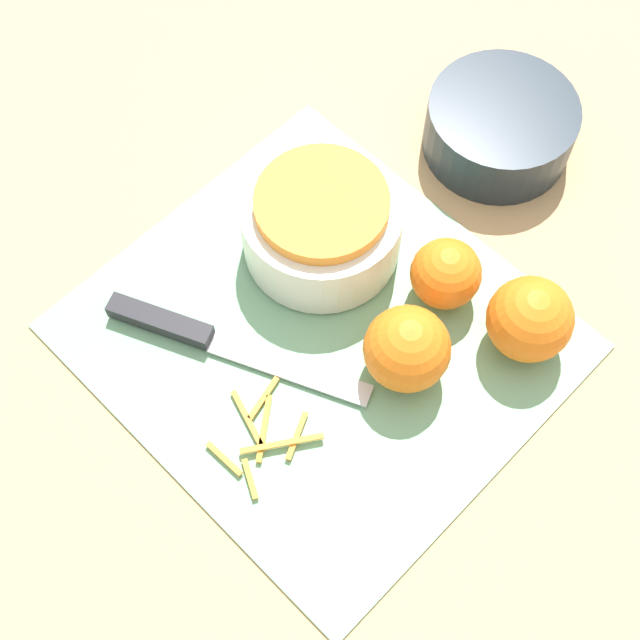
{
  "coord_description": "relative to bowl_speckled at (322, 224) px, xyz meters",
  "views": [
    {
      "loc": [
        0.25,
        -0.26,
        0.76
      ],
      "look_at": [
        0.0,
        0.0,
        0.04
      ],
      "focal_mm": 50.0,
      "sensor_mm": 36.0,
      "label": 1
    }
  ],
  "objects": [
    {
      "name": "orange_right",
      "position": [
        0.2,
        0.06,
        0.0
      ],
      "size": [
        0.08,
        0.08,
        0.08
      ],
      "color": "orange",
      "rests_on": "cutting_board"
    },
    {
      "name": "orange_left",
      "position": [
        0.14,
        -0.04,
        -0.0
      ],
      "size": [
        0.08,
        0.08,
        0.08
      ],
      "color": "orange",
      "rests_on": "cutting_board"
    },
    {
      "name": "cutting_board",
      "position": [
        0.07,
        -0.07,
        -0.04
      ],
      "size": [
        0.41,
        0.37,
        0.01
      ],
      "color": "#75AD84",
      "rests_on": "ground_plane"
    },
    {
      "name": "knife",
      "position": [
        -0.02,
        -0.16,
        -0.03
      ],
      "size": [
        0.24,
        0.12,
        0.02
      ],
      "rotation": [
        0.0,
        0.0,
        0.42
      ],
      "color": "#232328",
      "rests_on": "cutting_board"
    },
    {
      "name": "bowl_speckled",
      "position": [
        0.0,
        0.0,
        0.0
      ],
      "size": [
        0.15,
        0.15,
        0.08
      ],
      "color": "silver",
      "rests_on": "cutting_board"
    },
    {
      "name": "bowl_dark",
      "position": [
        0.04,
        0.22,
        -0.01
      ],
      "size": [
        0.15,
        0.15,
        0.06
      ],
      "color": "#1E2833",
      "rests_on": "ground_plane"
    },
    {
      "name": "orange_back",
      "position": [
        0.12,
        0.04,
        -0.01
      ],
      "size": [
        0.07,
        0.07,
        0.07
      ],
      "color": "orange",
      "rests_on": "cutting_board"
    },
    {
      "name": "ground_plane",
      "position": [
        0.07,
        -0.07,
        -0.05
      ],
      "size": [
        4.0,
        4.0,
        0.0
      ],
      "primitive_type": "plane",
      "color": "tan"
    },
    {
      "name": "peel_pile",
      "position": [
        0.1,
        -0.18,
        -0.04
      ],
      "size": [
        0.09,
        0.09,
        0.01
      ],
      "color": "orange",
      "rests_on": "cutting_board"
    }
  ]
}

